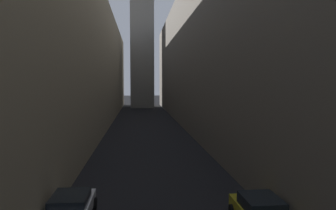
{
  "coord_description": "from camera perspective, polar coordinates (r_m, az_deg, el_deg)",
  "views": [
    {
      "loc": [
        -1.15,
        2.52,
        6.69
      ],
      "look_at": [
        0.0,
        15.05,
        5.84
      ],
      "focal_mm": 35.04,
      "sensor_mm": 36.0,
      "label": 1
    }
  ],
  "objects": [
    {
      "name": "building_block_left",
      "position": [
        49.12,
        -19.83,
        6.89
      ],
      "size": [
        15.84,
        108.0,
        19.01
      ],
      "primitive_type": "cube",
      "color": "gray",
      "rests_on": "ground"
    },
    {
      "name": "parked_car_left_third",
      "position": [
        17.12,
        -16.55,
        -16.65
      ],
      "size": [
        2.05,
        4.34,
        1.39
      ],
      "rotation": [
        0.0,
        0.0,
        1.57
      ],
      "color": "silver",
      "rests_on": "ground"
    },
    {
      "name": "building_block_right",
      "position": [
        49.61,
        11.07,
        8.43
      ],
      "size": [
        14.31,
        108.0,
        21.45
      ],
      "primitive_type": "cube",
      "color": "#60594F",
      "rests_on": "ground"
    },
    {
      "name": "ground_plane",
      "position": [
        45.98,
        -3.75,
        -4.54
      ],
      "size": [
        264.0,
        264.0,
        0.0
      ],
      "primitive_type": "plane",
      "color": "black"
    }
  ]
}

